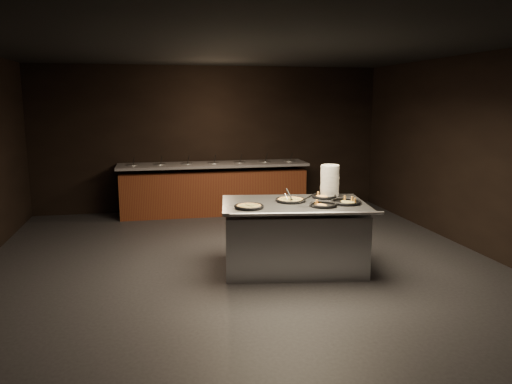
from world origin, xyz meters
TOP-DOWN VIEW (x-y plane):
  - room at (0.00, 0.00)m, footprint 7.02×8.02m
  - salad_bar at (0.00, 3.56)m, footprint 3.70×0.83m
  - serving_counter at (0.63, 0.04)m, footprint 2.02×1.46m
  - plate_stack at (1.25, 0.40)m, footprint 0.26×0.26m
  - pan_veggie_whole at (-0.01, -0.16)m, footprint 0.37×0.37m
  - pan_cheese_whole at (0.61, 0.13)m, footprint 0.41×0.41m
  - pan_cheese_slices_a at (1.14, 0.29)m, footprint 0.35×0.35m
  - pan_cheese_slices_b at (0.94, -0.24)m, footprint 0.35×0.35m
  - pan_veggie_slices at (1.28, -0.14)m, footprint 0.40×0.40m
  - server_left at (0.57, 0.14)m, footprint 0.11×0.34m
  - server_right at (0.74, -0.24)m, footprint 0.27×0.24m

SIDE VIEW (x-z plane):
  - serving_counter at x=0.63m, z-range -0.02..0.88m
  - salad_bar at x=0.00m, z-range -0.15..1.03m
  - pan_veggie_slices at x=1.28m, z-range 0.90..0.94m
  - pan_cheese_slices_b at x=0.94m, z-range 0.90..0.94m
  - pan_cheese_slices_a at x=1.14m, z-range 0.90..0.94m
  - pan_veggie_whole at x=-0.01m, z-range 0.90..0.94m
  - pan_cheese_whole at x=0.61m, z-range 0.90..0.94m
  - server_right at x=0.74m, z-range 0.89..1.05m
  - server_left at x=0.57m, z-range 0.90..1.06m
  - plate_stack at x=1.25m, z-range 0.90..1.33m
  - room at x=0.00m, z-range -0.01..2.91m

